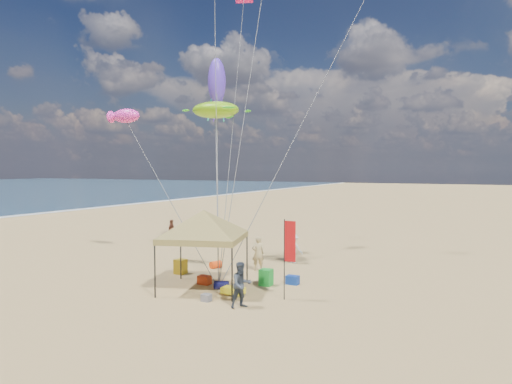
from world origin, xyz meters
TOP-DOWN VIEW (x-y plane):
  - ground at (0.00, 0.00)m, footprint 280.00×280.00m
  - canopy_tent at (-1.09, 0.32)m, footprint 5.99×5.99m
  - feather_flag at (2.69, 0.43)m, footprint 0.48×0.04m
  - cooler_red at (-1.53, 1.00)m, footprint 0.54×0.38m
  - cooler_blue at (1.93, 2.74)m, footprint 0.54×0.38m
  - bag_navy at (-0.41, 0.58)m, footprint 0.69×0.54m
  - bag_orange at (-2.81, 4.01)m, footprint 0.54×0.69m
  - chair_green at (0.96, 2.06)m, footprint 0.50×0.50m
  - chair_yellow at (-3.66, 2.16)m, footprint 0.50×0.50m
  - crate_grey at (-0.05, -1.13)m, footprint 0.34×0.30m
  - beach_cart at (0.47, 0.04)m, footprint 0.90×0.50m
  - person_near_a at (-0.64, 4.49)m, footprint 0.74×0.70m
  - person_near_b at (1.54, -1.22)m, footprint 0.99×1.04m
  - person_near_c at (0.27, 6.92)m, footprint 1.04×0.61m
  - person_far_a at (-9.89, 9.64)m, footprint 0.60×0.98m
  - turtle_kite at (-4.23, 6.34)m, footprint 2.85×2.34m
  - fish_kite at (-8.10, 3.42)m, footprint 1.78×0.99m
  - squid_kite at (-5.06, 7.84)m, footprint 1.35×1.35m

SIDE VIEW (x-z plane):
  - ground at x=0.00m, z-range 0.00..0.00m
  - crate_grey at x=-0.05m, z-range 0.00..0.28m
  - bag_navy at x=-0.41m, z-range 0.00..0.36m
  - bag_orange at x=-2.81m, z-range 0.00..0.36m
  - cooler_red at x=-1.53m, z-range 0.00..0.38m
  - cooler_blue at x=1.93m, z-range 0.00..0.38m
  - beach_cart at x=0.47m, z-range 0.08..0.32m
  - chair_green at x=0.96m, z-range 0.00..0.70m
  - chair_yellow at x=-3.66m, z-range 0.00..0.70m
  - person_far_a at x=-9.89m, z-range 0.00..1.56m
  - person_near_c at x=0.27m, z-range 0.00..1.59m
  - person_near_b at x=1.54m, z-range 0.00..1.68m
  - person_near_a at x=-0.64m, z-range 0.00..1.71m
  - feather_flag at x=2.69m, z-range 0.52..3.66m
  - canopy_tent at x=-1.09m, z-range 1.28..5.15m
  - fish_kite at x=-8.10m, z-range 7.54..8.31m
  - turtle_kite at x=-4.23m, z-range 7.89..8.80m
  - squid_kite at x=-5.06m, z-range 8.87..11.63m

